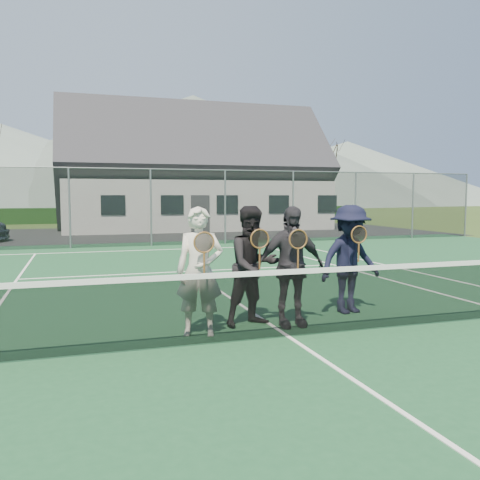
{
  "coord_description": "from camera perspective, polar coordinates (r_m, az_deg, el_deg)",
  "views": [
    {
      "loc": [
        -2.74,
        -6.34,
        1.97
      ],
      "look_at": [
        -0.22,
        1.5,
        1.25
      ],
      "focal_mm": 38.0,
      "sensor_mm": 36.0,
      "label": 1
    }
  ],
  "objects": [
    {
      "name": "ground",
      "position": [
        26.56,
        -11.84,
        0.64
      ],
      "size": [
        220.0,
        220.0,
        0.0
      ],
      "primitive_type": "plane",
      "color": "#2E4418",
      "rests_on": "ground"
    },
    {
      "name": "tarmac_carpark",
      "position": [
        26.45,
        -20.49,
        0.42
      ],
      "size": [
        40.0,
        12.0,
        0.01
      ],
      "primitive_type": "cube",
      "color": "black",
      "rests_on": "ground"
    },
    {
      "name": "tree_d",
      "position": [
        42.19,
        2.75,
        10.19
      ],
      "size": [
        3.2,
        3.2,
        7.77
      ],
      "color": "#3C2415",
      "rests_on": "ground"
    },
    {
      "name": "hill_centre",
      "position": [
        104.26,
        -5.23,
        9.95
      ],
      "size": [
        120.0,
        120.0,
        22.0
      ],
      "primitive_type": "cone",
      "color": "#526259",
      "rests_on": "ground"
    },
    {
      "name": "player_d",
      "position": [
        8.62,
        12.23,
        -2.11
      ],
      "size": [
        1.25,
        0.85,
        1.8
      ],
      "color": "black",
      "rests_on": "court_surface"
    },
    {
      "name": "player_c",
      "position": [
        7.6,
        5.68,
        -2.97
      ],
      "size": [
        1.07,
        0.52,
        1.8
      ],
      "color": "#28272D",
      "rests_on": "court_surface"
    },
    {
      "name": "hill_east",
      "position": [
        116.75,
        11.94,
        7.36
      ],
      "size": [
        90.0,
        90.0,
        14.0
      ],
      "primitive_type": "cone",
      "color": "slate",
      "rests_on": "ground"
    },
    {
      "name": "hedge_row",
      "position": [
        38.47,
        -13.74,
        2.74
      ],
      "size": [
        40.0,
        1.2,
        1.1
      ],
      "primitive_type": "cube",
      "color": "black",
      "rests_on": "ground"
    },
    {
      "name": "court_surface",
      "position": [
        7.18,
        5.46,
        -10.86
      ],
      "size": [
        30.0,
        30.0,
        0.02
      ],
      "primitive_type": "cube",
      "color": "#1C4C2B",
      "rests_on": "ground"
    },
    {
      "name": "tennis_net",
      "position": [
        7.06,
        5.49,
        -6.73
      ],
      "size": [
        11.68,
        0.08,
        1.1
      ],
      "color": "slate",
      "rests_on": "ground"
    },
    {
      "name": "player_a",
      "position": [
        7.09,
        -4.56,
        -3.52
      ],
      "size": [
        0.76,
        0.61,
        1.8
      ],
      "color": "beige",
      "rests_on": "court_surface"
    },
    {
      "name": "clubhouse",
      "position": [
        31.15,
        -5.34,
        8.69
      ],
      "size": [
        15.6,
        8.2,
        7.7
      ],
      "color": "silver",
      "rests_on": "ground"
    },
    {
      "name": "tree_c",
      "position": [
        39.81,
        -11.08,
        10.42
      ],
      "size": [
        3.2,
        3.2,
        7.77
      ],
      "color": "#352313",
      "rests_on": "ground"
    },
    {
      "name": "player_b",
      "position": [
        7.62,
        1.52,
        -2.92
      ],
      "size": [
        1.0,
        0.86,
        1.8
      ],
      "color": "black",
      "rests_on": "court_surface"
    },
    {
      "name": "court_markings",
      "position": [
        7.18,
        5.46,
        -10.75
      ],
      "size": [
        11.03,
        23.83,
        0.01
      ],
      "color": "white",
      "rests_on": "court_surface"
    },
    {
      "name": "tree_e",
      "position": [
        44.64,
        10.09,
        9.83
      ],
      "size": [
        3.2,
        3.2,
        7.77
      ],
      "color": "#392215",
      "rests_on": "ground"
    },
    {
      "name": "perimeter_fence",
      "position": [
        20.04,
        -9.97,
        3.65
      ],
      "size": [
        30.07,
        0.07,
        3.02
      ],
      "color": "slate",
      "rests_on": "ground"
    }
  ]
}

